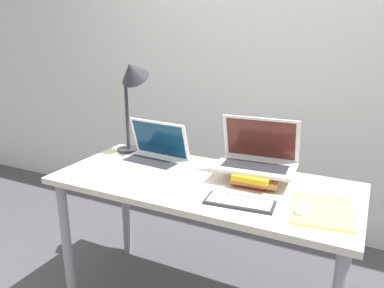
{
  "coord_description": "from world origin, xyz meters",
  "views": [
    {
      "loc": [
        0.71,
        -1.22,
        1.45
      ],
      "look_at": [
        -0.06,
        0.32,
        0.93
      ],
      "focal_mm": 35.0,
      "sensor_mm": 36.0,
      "label": 1
    }
  ],
  "objects_px": {
    "wireless_keyboard": "(240,202)",
    "mouse": "(302,210)",
    "desk_lamp": "(132,82)",
    "laptop_left": "(154,155)",
    "laptop_on_books": "(257,157)",
    "notepad": "(323,210)",
    "book_stack": "(257,175)"
  },
  "relations": [
    {
      "from": "wireless_keyboard",
      "to": "mouse",
      "type": "height_order",
      "value": "mouse"
    },
    {
      "from": "wireless_keyboard",
      "to": "desk_lamp",
      "type": "height_order",
      "value": "desk_lamp"
    },
    {
      "from": "laptop_left",
      "to": "laptop_on_books",
      "type": "bearing_deg",
      "value": 1.82
    },
    {
      "from": "notepad",
      "to": "desk_lamp",
      "type": "height_order",
      "value": "desk_lamp"
    },
    {
      "from": "book_stack",
      "to": "mouse",
      "type": "bearing_deg",
      "value": -42.18
    },
    {
      "from": "laptop_left",
      "to": "notepad",
      "type": "height_order",
      "value": "laptop_left"
    },
    {
      "from": "desk_lamp",
      "to": "laptop_on_books",
      "type": "bearing_deg",
      "value": -4.58
    },
    {
      "from": "book_stack",
      "to": "mouse",
      "type": "distance_m",
      "value": 0.35
    },
    {
      "from": "laptop_on_books",
      "to": "desk_lamp",
      "type": "bearing_deg",
      "value": 175.42
    },
    {
      "from": "wireless_keyboard",
      "to": "desk_lamp",
      "type": "relative_size",
      "value": 0.53
    },
    {
      "from": "wireless_keyboard",
      "to": "mouse",
      "type": "xyz_separation_m",
      "value": [
        0.25,
        0.03,
        0.01
      ]
    },
    {
      "from": "mouse",
      "to": "notepad",
      "type": "distance_m",
      "value": 0.09
    },
    {
      "from": "mouse",
      "to": "book_stack",
      "type": "bearing_deg",
      "value": 137.82
    },
    {
      "from": "laptop_on_books",
      "to": "mouse",
      "type": "bearing_deg",
      "value": -44.7
    },
    {
      "from": "laptop_on_books",
      "to": "book_stack",
      "type": "bearing_deg",
      "value": -68.78
    },
    {
      "from": "laptop_left",
      "to": "desk_lamp",
      "type": "distance_m",
      "value": 0.43
    },
    {
      "from": "laptop_left",
      "to": "laptop_on_books",
      "type": "height_order",
      "value": "laptop_on_books"
    },
    {
      "from": "laptop_left",
      "to": "mouse",
      "type": "height_order",
      "value": "laptop_left"
    },
    {
      "from": "laptop_left",
      "to": "notepad",
      "type": "xyz_separation_m",
      "value": [
        0.92,
        -0.2,
        -0.04
      ]
    },
    {
      "from": "laptop_on_books",
      "to": "desk_lamp",
      "type": "xyz_separation_m",
      "value": [
        -0.76,
        0.06,
        0.31
      ]
    },
    {
      "from": "book_stack",
      "to": "desk_lamp",
      "type": "distance_m",
      "value": 0.87
    },
    {
      "from": "wireless_keyboard",
      "to": "desk_lamp",
      "type": "xyz_separation_m",
      "value": [
        -0.78,
        0.36,
        0.42
      ]
    },
    {
      "from": "mouse",
      "to": "notepad",
      "type": "relative_size",
      "value": 0.3
    },
    {
      "from": "wireless_keyboard",
      "to": "notepad",
      "type": "relative_size",
      "value": 0.9
    },
    {
      "from": "desk_lamp",
      "to": "book_stack",
      "type": "bearing_deg",
      "value": -7.04
    },
    {
      "from": "mouse",
      "to": "wireless_keyboard",
      "type": "bearing_deg",
      "value": -173.35
    },
    {
      "from": "laptop_on_books",
      "to": "mouse",
      "type": "height_order",
      "value": "laptop_on_books"
    },
    {
      "from": "wireless_keyboard",
      "to": "mouse",
      "type": "bearing_deg",
      "value": 6.65
    },
    {
      "from": "book_stack",
      "to": "laptop_left",
      "type": "bearing_deg",
      "value": 178.41
    },
    {
      "from": "book_stack",
      "to": "laptop_on_books",
      "type": "relative_size",
      "value": 0.67
    },
    {
      "from": "laptop_on_books",
      "to": "notepad",
      "type": "bearing_deg",
      "value": -31.81
    },
    {
      "from": "laptop_on_books",
      "to": "wireless_keyboard",
      "type": "relative_size",
      "value": 1.29
    }
  ]
}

